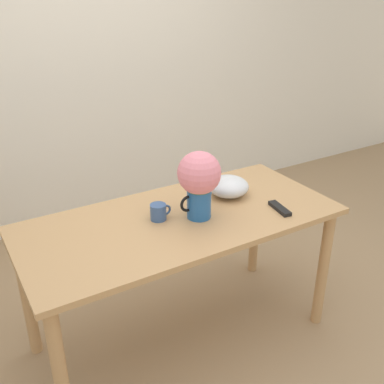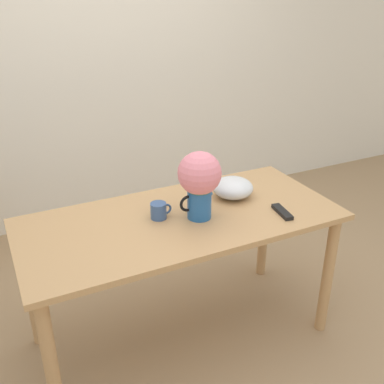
{
  "view_description": "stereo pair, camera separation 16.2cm",
  "coord_description": "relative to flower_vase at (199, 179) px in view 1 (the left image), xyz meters",
  "views": [
    {
      "loc": [
        -1.06,
        -1.6,
        1.81
      ],
      "look_at": [
        -0.06,
        0.06,
        0.9
      ],
      "focal_mm": 42.0,
      "sensor_mm": 36.0,
      "label": 1
    },
    {
      "loc": [
        -0.91,
        -1.68,
        1.81
      ],
      "look_at": [
        -0.06,
        0.06,
        0.9
      ],
      "focal_mm": 42.0,
      "sensor_mm": 36.0,
      "label": 2
    }
  ],
  "objects": [
    {
      "name": "table",
      "position": [
        -0.08,
        0.04,
        -0.3
      ],
      "size": [
        1.59,
        0.73,
        0.76
      ],
      "color": "tan",
      "rests_on": "ground_plane"
    },
    {
      "name": "ground_plane",
      "position": [
        0.02,
        -0.06,
        -0.96
      ],
      "size": [
        12.0,
        12.0,
        0.0
      ],
      "primitive_type": "plane",
      "color": "#9E7F5B"
    },
    {
      "name": "wall_back",
      "position": [
        0.02,
        1.69,
        0.34
      ],
      "size": [
        8.0,
        0.05,
        2.6
      ],
      "color": "silver",
      "rests_on": "ground_plane"
    },
    {
      "name": "coffee_mug",
      "position": [
        -0.18,
        0.08,
        -0.16
      ],
      "size": [
        0.11,
        0.08,
        0.08
      ],
      "color": "#385689",
      "rests_on": "table"
    },
    {
      "name": "white_bowl",
      "position": [
        0.27,
        0.13,
        -0.15
      ],
      "size": [
        0.22,
        0.22,
        0.11
      ],
      "color": "silver",
      "rests_on": "table"
    },
    {
      "name": "remote_control",
      "position": [
        0.39,
        -0.15,
        -0.19
      ],
      "size": [
        0.07,
        0.16,
        0.02
      ],
      "color": "black",
      "rests_on": "table"
    },
    {
      "name": "flower_vase",
      "position": [
        0.0,
        0.0,
        0.0
      ],
      "size": [
        0.21,
        0.21,
        0.34
      ],
      "color": "#235B9E",
      "rests_on": "table"
    }
  ]
}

